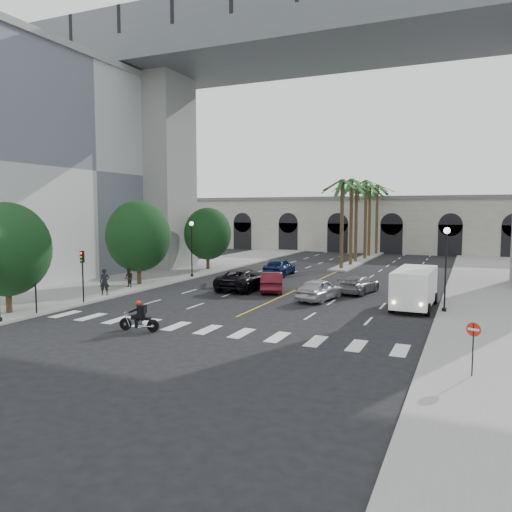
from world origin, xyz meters
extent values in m
plane|color=black|center=(0.00, 0.00, 0.00)|extent=(140.00, 140.00, 0.00)
cube|color=gray|center=(-15.00, 15.00, 0.07)|extent=(8.00, 100.00, 0.15)
cube|color=gray|center=(15.00, 15.00, 0.07)|extent=(8.00, 100.00, 0.15)
cube|color=gray|center=(0.00, 38.00, 0.10)|extent=(2.00, 24.00, 0.20)
cube|color=silver|center=(-27.00, 12.00, 10.00)|extent=(16.00, 32.00, 20.00)
cube|color=gray|center=(-27.00, 12.00, 20.30)|extent=(16.50, 32.50, 0.60)
cube|color=beige|center=(0.00, 55.00, 4.00)|extent=(70.00, 10.00, 8.00)
cube|color=slate|center=(0.00, 55.00, 8.25)|extent=(71.00, 10.50, 0.50)
cube|color=gray|center=(-18.50, 22.00, 10.40)|extent=(5.00, 6.00, 20.80)
cube|color=#595D63|center=(5.00, 22.00, 22.00)|extent=(75.00, 13.00, 2.50)
cube|color=#595D63|center=(5.00, 28.00, 24.50)|extent=(75.00, 0.60, 3.00)
cylinder|color=#47331E|center=(0.00, 28.00, 4.75)|extent=(0.40, 0.40, 9.50)
cylinder|color=#47331E|center=(0.10, 32.00, 4.90)|extent=(0.40, 0.40, 9.80)
cylinder|color=#47331E|center=(-0.20, 36.00, 4.65)|extent=(0.40, 0.40, 9.30)
cylinder|color=#47331E|center=(0.15, 40.00, 5.05)|extent=(0.40, 0.40, 10.10)
cylinder|color=#47331E|center=(-0.10, 44.00, 4.80)|extent=(0.40, 0.40, 9.60)
cylinder|color=#47331E|center=(0.20, 48.00, 4.95)|extent=(0.40, 0.40, 9.90)
cylinder|color=#382616|center=(-13.00, -3.00, 1.17)|extent=(0.36, 0.36, 2.34)
ellipsoid|color=black|center=(-13.00, -3.00, 4.03)|extent=(5.20, 5.20, 5.72)
cylinder|color=#382616|center=(-13.00, 10.00, 1.22)|extent=(0.36, 0.36, 2.45)
ellipsoid|color=black|center=(-13.00, 10.00, 4.22)|extent=(5.44, 5.44, 5.98)
cylinder|color=#382616|center=(-13.00, 22.00, 1.13)|extent=(0.36, 0.36, 2.27)
ellipsoid|color=black|center=(-13.00, 22.00, 3.91)|extent=(5.04, 5.04, 5.54)
cylinder|color=black|center=(-11.40, -5.00, 0.18)|extent=(0.28, 0.28, 0.36)
cylinder|color=black|center=(-11.40, 16.00, 0.18)|extent=(0.28, 0.28, 0.36)
cylinder|color=black|center=(-11.40, 16.00, 2.60)|extent=(0.11, 0.11, 5.00)
sphere|color=white|center=(-11.40, 16.00, 5.15)|extent=(0.40, 0.40, 0.40)
cylinder|color=black|center=(11.40, 8.00, 0.18)|extent=(0.28, 0.28, 0.36)
cylinder|color=black|center=(11.40, 8.00, 2.60)|extent=(0.11, 0.11, 5.00)
sphere|color=white|center=(11.40, 8.00, 5.15)|extent=(0.40, 0.40, 0.40)
cylinder|color=black|center=(-11.30, -2.50, 1.75)|extent=(0.10, 0.10, 3.50)
cube|color=black|center=(-11.30, -2.50, 3.25)|extent=(0.25, 0.18, 0.80)
cylinder|color=black|center=(-11.30, 1.50, 1.75)|extent=(0.10, 0.10, 3.50)
cube|color=black|center=(-11.30, 1.50, 3.25)|extent=(0.25, 0.18, 0.80)
cylinder|color=black|center=(-3.99, -3.34, 0.34)|extent=(0.68, 0.21, 0.67)
cylinder|color=black|center=(-2.39, -3.11, 0.34)|extent=(0.68, 0.21, 0.67)
cube|color=silver|center=(-3.14, -3.21, 0.42)|extent=(0.49, 0.37, 0.29)
cube|color=black|center=(-3.30, -3.24, 0.74)|extent=(0.64, 0.33, 0.22)
cube|color=black|center=(-2.80, -3.17, 0.69)|extent=(0.54, 0.34, 0.13)
cylinder|color=black|center=(-3.74, -3.30, 0.98)|extent=(0.12, 0.61, 0.03)
cube|color=black|center=(-3.06, -3.20, 1.12)|extent=(0.35, 0.46, 0.58)
cube|color=black|center=(-2.88, -3.18, 1.17)|extent=(0.20, 0.35, 0.42)
sphere|color=red|center=(-3.21, -3.22, 1.50)|extent=(0.29, 0.29, 0.29)
imported|color=#B1B0B5|center=(2.98, 9.35, 0.79)|extent=(2.59, 4.86, 1.57)
imported|color=#511019|center=(-1.50, 11.59, 0.78)|extent=(3.16, 5.01, 1.56)
imported|color=black|center=(-3.95, 11.62, 0.85)|extent=(2.87, 6.15, 1.70)
imported|color=slate|center=(4.95, 13.56, 0.68)|extent=(2.71, 4.93, 1.35)
imported|color=#10234E|center=(-4.44, 20.97, 0.86)|extent=(2.12, 5.06, 1.71)
cube|color=white|center=(9.50, 9.01, 1.46)|extent=(2.41, 6.11, 2.24)
cube|color=black|center=(9.42, 6.15, 1.74)|extent=(2.08, 0.34, 0.95)
cylinder|color=black|center=(8.38, 6.91, 0.39)|extent=(0.34, 0.79, 0.78)
cylinder|color=black|center=(10.50, 6.85, 0.39)|extent=(0.34, 0.79, 0.78)
cylinder|color=black|center=(8.50, 11.16, 0.39)|extent=(0.34, 0.79, 0.78)
cylinder|color=black|center=(10.62, 11.11, 0.39)|extent=(0.34, 0.79, 0.78)
imported|color=black|center=(-11.91, 4.37, 1.12)|extent=(0.85, 0.77, 1.95)
imported|color=black|center=(-12.63, 8.14, 0.91)|extent=(0.86, 0.74, 1.52)
cylinder|color=black|center=(13.00, -4.51, 1.08)|extent=(0.05, 0.05, 2.16)
cylinder|color=red|center=(13.00, -4.51, 1.93)|extent=(0.52, 0.19, 0.54)
cube|color=silver|center=(13.00, -4.51, 1.93)|extent=(0.40, 0.14, 0.09)
camera|label=1|loc=(12.82, -24.55, 6.37)|focal=35.00mm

